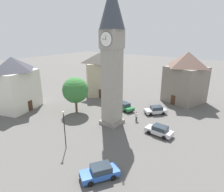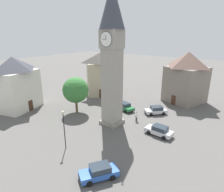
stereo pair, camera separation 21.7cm
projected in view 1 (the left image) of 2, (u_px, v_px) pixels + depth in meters
ground_plane at (112, 123)px, 33.22m from camera, size 200.00×200.00×0.00m
clock_tower at (112, 46)px, 29.22m from camera, size 3.86×3.86×22.10m
car_blue_kerb at (125, 106)px, 38.74m from camera, size 4.45×2.89×1.53m
car_silver_kerb at (159, 130)px, 29.16m from camera, size 4.20×1.96×1.53m
car_red_corner at (156, 110)px, 36.83m from camera, size 4.03×4.18×1.53m
car_white_side at (100, 172)px, 20.40m from camera, size 3.63×4.39×1.53m
pedestrian at (136, 116)px, 33.70m from camera, size 0.36×0.50×1.69m
tree at (75, 90)px, 36.37m from camera, size 4.90×4.90×6.98m
building_shop_left at (186, 77)px, 42.11m from camera, size 9.45×9.52×11.07m
building_terrace_right at (15, 83)px, 37.92m from camera, size 8.55×9.64×10.54m
building_corner_back at (99, 74)px, 47.14m from camera, size 8.35×8.41×10.33m
lamp_post at (64, 124)px, 24.99m from camera, size 0.36×0.36×5.35m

